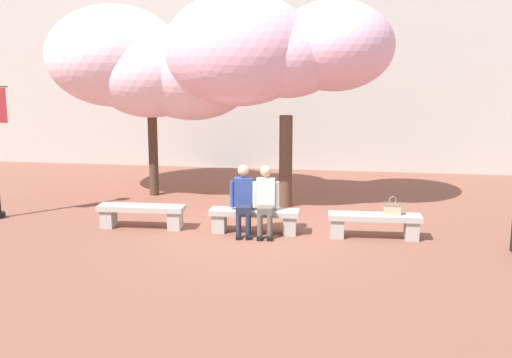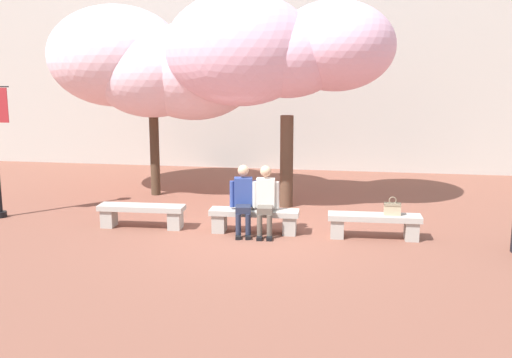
{
  "view_description": "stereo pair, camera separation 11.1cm",
  "coord_description": "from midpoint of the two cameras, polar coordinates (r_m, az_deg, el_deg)",
  "views": [
    {
      "loc": [
        1.75,
        -10.8,
        3.14
      ],
      "look_at": [
        -0.0,
        0.2,
        1.0
      ],
      "focal_mm": 42.0,
      "sensor_mm": 36.0,
      "label": 1
    },
    {
      "loc": [
        1.86,
        -10.78,
        3.14
      ],
      "look_at": [
        -0.0,
        0.2,
        1.0
      ],
      "focal_mm": 42.0,
      "sensor_mm": 36.0,
      "label": 2
    }
  ],
  "objects": [
    {
      "name": "person_seated_right",
      "position": [
        11.12,
        1.19,
        -1.8
      ],
      "size": [
        0.51,
        0.71,
        1.29
      ],
      "color": "black",
      "rests_on": "ground"
    },
    {
      "name": "stone_bench_near_west",
      "position": [
        11.3,
        0.11,
        -3.68
      ],
      "size": [
        1.7,
        0.49,
        0.45
      ],
      "color": "#ADA89E",
      "rests_on": "ground"
    },
    {
      "name": "cherry_tree_main",
      "position": [
        13.11,
        2.55,
        12.18
      ],
      "size": [
        4.9,
        3.35,
        4.66
      ],
      "color": "#513828",
      "rests_on": "ground"
    },
    {
      "name": "person_seated_left",
      "position": [
        11.19,
        -0.94,
        -1.73
      ],
      "size": [
        0.5,
        0.72,
        1.29
      ],
      "color": "black",
      "rests_on": "ground"
    },
    {
      "name": "stone_bench_west_end",
      "position": [
        11.86,
        -10.57,
        -3.17
      ],
      "size": [
        1.7,
        0.49,
        0.45
      ],
      "color": "#ADA89E",
      "rests_on": "ground"
    },
    {
      "name": "cherry_tree_secondary",
      "position": [
        14.72,
        -9.89,
        10.65
      ],
      "size": [
        5.09,
        3.48,
        4.55
      ],
      "color": "#473323",
      "rests_on": "ground"
    },
    {
      "name": "handbag",
      "position": [
        11.14,
        13.14,
        -2.7
      ],
      "size": [
        0.3,
        0.15,
        0.34
      ],
      "color": "tan",
      "rests_on": "stone_bench_center"
    },
    {
      "name": "ground_plane",
      "position": [
        11.38,
        0.11,
        -5.14
      ],
      "size": [
        100.0,
        100.0,
        0.0
      ],
      "primitive_type": "plane",
      "color": "brown"
    },
    {
      "name": "stone_bench_center",
      "position": [
        11.17,
        11.48,
        -4.08
      ],
      "size": [
        1.7,
        0.49,
        0.45
      ],
      "color": "#ADA89E",
      "rests_on": "ground"
    }
  ]
}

